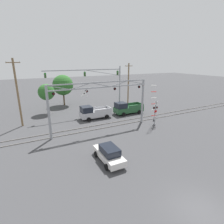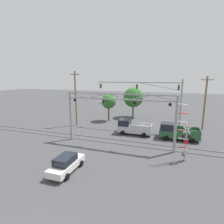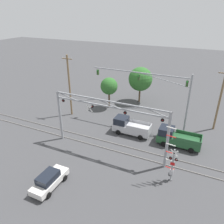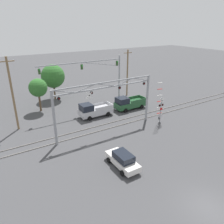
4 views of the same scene
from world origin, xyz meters
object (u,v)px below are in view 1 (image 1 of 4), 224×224
pickup_truck_lead (94,113)px  utility_pole_left (18,93)px  sedan_waiting (109,154)px  background_tree_far_left_verge (46,92)px  background_tree_beyond_span (63,85)px  crossing_signal_mast (155,112)px  traffic_signal_span (103,80)px  crossing_gantry (101,99)px  pickup_truck_following (127,108)px  utility_pole_right (128,83)px

pickup_truck_lead → utility_pole_left: bearing=171.6°
sedan_waiting → background_tree_far_left_verge: bearing=98.5°
background_tree_beyond_span → crossing_signal_mast: bearing=-62.8°
traffic_signal_span → sedan_waiting: 18.53m
pickup_truck_lead → utility_pole_left: size_ratio=0.53×
pickup_truck_lead → sedan_waiting: size_ratio=1.24×
crossing_signal_mast → traffic_signal_span: bearing=109.4°
pickup_truck_lead → background_tree_far_left_verge: background_tree_far_left_verge is taller
utility_pole_left → crossing_gantry: bearing=-34.0°
crossing_signal_mast → pickup_truck_following: crossing_signal_mast is taller
pickup_truck_lead → background_tree_beyond_span: 12.26m
pickup_truck_lead → utility_pole_left: (-10.88, 1.61, 4.03)m
sedan_waiting → utility_pole_left: utility_pole_left is taller
crossing_gantry → background_tree_beyond_span: crossing_gantry is taller
pickup_truck_following → crossing_gantry: bearing=-145.9°
crossing_signal_mast → sedan_waiting: 12.22m
pickup_truck_following → sedan_waiting: (-9.98, -12.73, -0.24)m
crossing_signal_mast → traffic_signal_span: traffic_signal_span is taller
crossing_gantry → utility_pole_right: 16.30m
crossing_signal_mast → pickup_truck_lead: size_ratio=1.18×
crossing_signal_mast → traffic_signal_span: size_ratio=0.43×
traffic_signal_span → utility_pole_right: bearing=21.4°
utility_pole_left → utility_pole_right: (21.64, 4.69, -0.44)m
pickup_truck_lead → background_tree_far_left_verge: 9.78m
crossing_gantry → utility_pole_right: bearing=44.7°
background_tree_beyond_span → background_tree_far_left_verge: size_ratio=1.21×
utility_pole_right → background_tree_beyond_span: (-13.19, 5.23, -0.20)m
crossing_signal_mast → background_tree_beyond_span: background_tree_beyond_span is taller
utility_pole_left → background_tree_far_left_verge: bearing=49.2°
traffic_signal_span → background_tree_far_left_verge: size_ratio=2.62×
utility_pole_right → background_tree_far_left_verge: size_ratio=1.64×
pickup_truck_lead → background_tree_far_left_verge: bearing=133.6°
utility_pole_right → utility_pole_left: bearing=-167.8°
utility_pole_right → background_tree_far_left_verge: 17.22m
traffic_signal_span → background_tree_far_left_verge: bearing=161.3°
utility_pole_left → utility_pole_right: size_ratio=1.10×
pickup_truck_following → traffic_signal_span: bearing=129.8°
crossing_signal_mast → background_tree_far_left_verge: size_ratio=1.13×
sedan_waiting → utility_pole_left: 16.88m
crossing_gantry → utility_pole_left: size_ratio=1.44×
crossing_signal_mast → background_tree_beyond_span: (-9.53, 18.58, 2.38)m
pickup_truck_lead → sedan_waiting: pickup_truck_lead is taller
pickup_truck_following → background_tree_far_left_verge: 14.97m
utility_pole_left → utility_pole_right: utility_pole_left is taller
pickup_truck_lead → sedan_waiting: bearing=-105.1°
pickup_truck_following → utility_pole_left: bearing=173.9°
pickup_truck_following → background_tree_beyond_span: bearing=127.1°
background_tree_beyond_span → utility_pole_left: bearing=-130.4°
pickup_truck_lead → crossing_gantry: bearing=-99.0°
crossing_gantry → utility_pole_left: 12.15m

